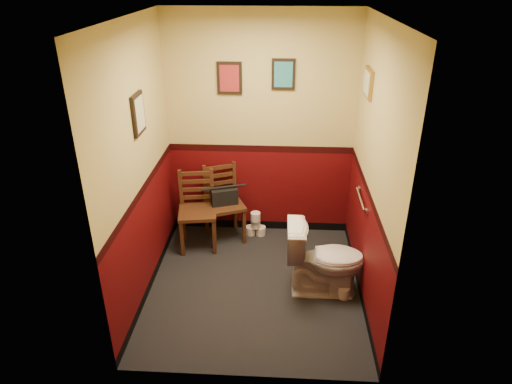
# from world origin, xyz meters

# --- Properties ---
(floor) EXTENTS (2.20, 2.40, 0.00)m
(floor) POSITION_xyz_m (0.00, 0.00, 0.00)
(floor) COLOR black
(floor) RESTS_ON ground
(ceiling) EXTENTS (2.20, 2.40, 0.00)m
(ceiling) POSITION_xyz_m (0.00, 0.00, 2.70)
(ceiling) COLOR silver
(ceiling) RESTS_ON ground
(wall_back) EXTENTS (2.20, 0.00, 2.70)m
(wall_back) POSITION_xyz_m (0.00, 1.20, 1.35)
(wall_back) COLOR #4B070A
(wall_back) RESTS_ON ground
(wall_front) EXTENTS (2.20, 0.00, 2.70)m
(wall_front) POSITION_xyz_m (0.00, -1.20, 1.35)
(wall_front) COLOR #4B070A
(wall_front) RESTS_ON ground
(wall_left) EXTENTS (0.00, 2.40, 2.70)m
(wall_left) POSITION_xyz_m (-1.10, 0.00, 1.35)
(wall_left) COLOR #4B070A
(wall_left) RESTS_ON ground
(wall_right) EXTENTS (0.00, 2.40, 2.70)m
(wall_right) POSITION_xyz_m (1.10, 0.00, 1.35)
(wall_right) COLOR #4B070A
(wall_right) RESTS_ON ground
(grab_bar) EXTENTS (0.05, 0.56, 0.06)m
(grab_bar) POSITION_xyz_m (1.07, 0.25, 0.95)
(grab_bar) COLOR silver
(grab_bar) RESTS_ON wall_right
(framed_print_back_a) EXTENTS (0.28, 0.04, 0.36)m
(framed_print_back_a) POSITION_xyz_m (-0.35, 1.18, 1.95)
(framed_print_back_a) COLOR black
(framed_print_back_a) RESTS_ON wall_back
(framed_print_back_b) EXTENTS (0.26, 0.04, 0.34)m
(framed_print_back_b) POSITION_xyz_m (0.25, 1.18, 2.00)
(framed_print_back_b) COLOR black
(framed_print_back_b) RESTS_ON wall_back
(framed_print_left) EXTENTS (0.04, 0.30, 0.38)m
(framed_print_left) POSITION_xyz_m (-1.08, 0.10, 1.85)
(framed_print_left) COLOR black
(framed_print_left) RESTS_ON wall_left
(framed_print_right) EXTENTS (0.04, 0.34, 0.28)m
(framed_print_right) POSITION_xyz_m (1.08, 0.60, 2.05)
(framed_print_right) COLOR olive
(framed_print_right) RESTS_ON wall_right
(toilet) EXTENTS (0.81, 0.45, 0.79)m
(toilet) POSITION_xyz_m (0.72, -0.03, 0.39)
(toilet) COLOR white
(toilet) RESTS_ON floor
(toilet_brush) EXTENTS (0.12, 0.12, 0.44)m
(toilet_brush) POSITION_xyz_m (0.93, -0.13, 0.07)
(toilet_brush) COLOR silver
(toilet_brush) RESTS_ON floor
(chair_left) EXTENTS (0.50, 0.50, 0.93)m
(chair_left) POSITION_xyz_m (-0.73, 0.79, 0.47)
(chair_left) COLOR #452614
(chair_left) RESTS_ON floor
(chair_right) EXTENTS (0.57, 0.57, 0.94)m
(chair_right) POSITION_xyz_m (-0.44, 0.98, 0.47)
(chair_right) COLOR #452614
(chair_right) RESTS_ON floor
(handbag) EXTENTS (0.35, 0.25, 0.23)m
(handbag) POSITION_xyz_m (-0.42, 0.94, 0.59)
(handbag) COLOR black
(handbag) RESTS_ON chair_right
(tp_stack) EXTENTS (0.25, 0.16, 0.33)m
(tp_stack) POSITION_xyz_m (-0.05, 1.03, 0.14)
(tp_stack) COLOR silver
(tp_stack) RESTS_ON floor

